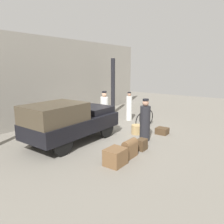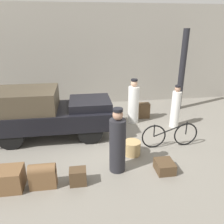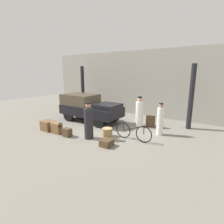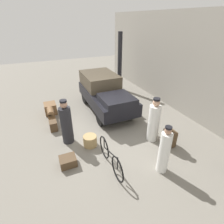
{
  "view_description": "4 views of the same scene",
  "coord_description": "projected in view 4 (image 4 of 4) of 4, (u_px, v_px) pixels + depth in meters",
  "views": [
    {
      "loc": [
        -7.64,
        -5.52,
        2.99
      ],
      "look_at": [
        0.2,
        0.2,
        0.95
      ],
      "focal_mm": 35.0,
      "sensor_mm": 36.0,
      "label": 1
    },
    {
      "loc": [
        -0.75,
        -6.3,
        3.51
      ],
      "look_at": [
        0.2,
        0.2,
        0.95
      ],
      "focal_mm": 35.0,
      "sensor_mm": 36.0,
      "label": 2
    },
    {
      "loc": [
        5.33,
        -7.33,
        3.03
      ],
      "look_at": [
        0.2,
        0.2,
        0.95
      ],
      "focal_mm": 28.0,
      "sensor_mm": 36.0,
      "label": 3
    },
    {
      "loc": [
        5.63,
        -2.15,
        4.16
      ],
      "look_at": [
        0.2,
        0.2,
        0.95
      ],
      "focal_mm": 28.0,
      "sensor_mm": 36.0,
      "label": 4
    }
  ],
  "objects": [
    {
      "name": "truck",
      "position": [
        104.0,
        92.0,
        8.66
      ],
      "size": [
        3.91,
        1.73,
        1.66
      ],
      "color": "black",
      "rests_on": "ground"
    },
    {
      "name": "trunk_umber_medium",
      "position": [
        169.0,
        138.0,
        6.34
      ],
      "size": [
        0.44,
        0.3,
        0.62
      ],
      "color": "#4C3823",
      "rests_on": "ground"
    },
    {
      "name": "trunk_wicker_pale",
      "position": [
        53.0,
        126.0,
        7.25
      ],
      "size": [
        0.4,
        0.3,
        0.4
      ],
      "color": "#4C3823",
      "rests_on": "ground"
    },
    {
      "name": "suitcase_small_leather",
      "position": [
        50.0,
        108.0,
        8.51
      ],
      "size": [
        0.64,
        0.54,
        0.52
      ],
      "color": "brown",
      "rests_on": "ground"
    },
    {
      "name": "porter_standing_middle",
      "position": [
        66.0,
        124.0,
        6.29
      ],
      "size": [
        0.41,
        0.41,
        1.72
      ],
      "color": "#232328",
      "rests_on": "ground"
    },
    {
      "name": "porter_lifting_near_truck",
      "position": [
        164.0,
        151.0,
        5.07
      ],
      "size": [
        0.32,
        0.32,
        1.59
      ],
      "color": "white",
      "rests_on": "ground"
    },
    {
      "name": "wicker_basket",
      "position": [
        90.0,
        141.0,
        6.36
      ],
      "size": [
        0.49,
        0.49,
        0.41
      ],
      "color": "tan",
      "rests_on": "ground"
    },
    {
      "name": "canopy_pillar_left",
      "position": [
        120.0,
        62.0,
        10.76
      ],
      "size": [
        0.26,
        0.26,
        3.47
      ],
      "color": "black",
      "rests_on": "ground"
    },
    {
      "name": "suitcase_black_upright",
      "position": [
        68.0,
        161.0,
        5.54
      ],
      "size": [
        0.45,
        0.51,
        0.29
      ],
      "color": "#4C3823",
      "rests_on": "ground"
    },
    {
      "name": "porter_carrying_trunk",
      "position": [
        154.0,
        122.0,
        6.42
      ],
      "size": [
        0.41,
        0.41,
        1.72
      ],
      "color": "white",
      "rests_on": "ground"
    },
    {
      "name": "trunk_large_brown",
      "position": [
        51.0,
        115.0,
        7.84
      ],
      "size": [
        0.61,
        0.29,
        0.61
      ],
      "color": "brown",
      "rests_on": "ground"
    },
    {
      "name": "ground_plane",
      "position": [
        106.0,
        131.0,
        7.28
      ],
      "size": [
        30.0,
        30.0,
        0.0
      ],
      "primitive_type": "plane",
      "color": "gray"
    },
    {
      "name": "station_building_facade",
      "position": [
        191.0,
        67.0,
        7.63
      ],
      "size": [
        16.0,
        0.15,
        4.5
      ],
      "color": "gray",
      "rests_on": "ground"
    },
    {
      "name": "bicycle",
      "position": [
        110.0,
        157.0,
        5.35
      ],
      "size": [
        1.8,
        0.04,
        0.81
      ],
      "color": "black",
      "rests_on": "ground"
    }
  ]
}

